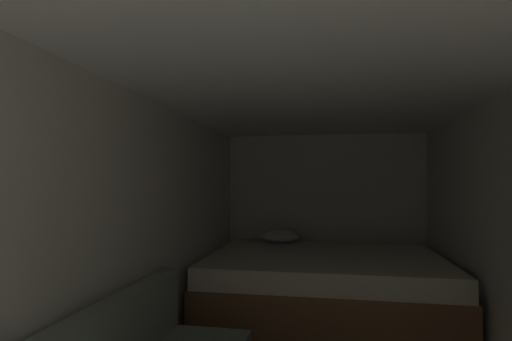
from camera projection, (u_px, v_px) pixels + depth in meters
name	position (u px, v px, depth m)	size (l,w,h in m)	color
wall_back	(325.00, 213.00, 5.01)	(2.57, 0.05, 2.01)	silver
wall_left	(135.00, 241.00, 2.67)	(0.05, 5.16, 2.01)	silver
ceiling_slab	(322.00, 82.00, 2.47)	(2.57, 5.16, 0.05)	white
bed	(324.00, 286.00, 4.03)	(2.35, 1.80, 0.82)	brown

